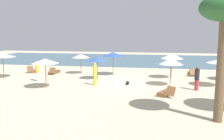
% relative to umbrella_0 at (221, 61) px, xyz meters
% --- Properties ---
extents(ground_plane, '(60.00, 60.00, 0.00)m').
position_rel_umbrella_0_xyz_m(ground_plane, '(-7.73, -0.10, -2.01)').
color(ground_plane, beige).
extents(ocean_water, '(48.00, 16.00, 0.06)m').
position_rel_umbrella_0_xyz_m(ocean_water, '(-7.73, 16.90, -1.98)').
color(ocean_water, '#476B7F').
rests_on(ocean_water, ground_plane).
extents(umbrella_0, '(2.13, 2.13, 2.19)m').
position_rel_umbrella_0_xyz_m(umbrella_0, '(0.00, 0.00, 0.00)').
color(umbrella_0, olive).
rests_on(umbrella_0, ground_plane).
extents(umbrella_1, '(1.99, 1.99, 2.27)m').
position_rel_umbrella_0_xyz_m(umbrella_1, '(-3.45, 2.91, 0.02)').
color(umbrella_1, brown).
rests_on(umbrella_1, ground_plane).
extents(umbrella_2, '(2.14, 2.14, 2.25)m').
position_rel_umbrella_0_xyz_m(umbrella_2, '(-8.95, 3.60, 0.05)').
color(umbrella_2, olive).
rests_on(umbrella_2, ground_plane).
extents(umbrella_3, '(1.77, 1.77, 1.99)m').
position_rel_umbrella_0_xyz_m(umbrella_3, '(-12.26, 3.80, -0.20)').
color(umbrella_3, brown).
rests_on(umbrella_3, ground_plane).
extents(umbrella_5, '(2.27, 2.27, 2.26)m').
position_rel_umbrella_0_xyz_m(umbrella_5, '(-18.51, 0.29, 0.09)').
color(umbrella_5, brown).
rests_on(umbrella_5, ground_plane).
extents(umbrella_6, '(1.84, 1.84, 2.20)m').
position_rel_umbrella_0_xyz_m(umbrella_6, '(-3.73, -0.31, -0.06)').
color(umbrella_6, brown).
rests_on(umbrella_6, ground_plane).
extents(umbrella_7, '(1.71, 1.71, 2.04)m').
position_rel_umbrella_0_xyz_m(umbrella_7, '(-9.98, 1.23, -0.16)').
color(umbrella_7, brown).
rests_on(umbrella_7, ground_plane).
extents(umbrella_8, '(2.00, 2.00, 2.25)m').
position_rel_umbrella_0_xyz_m(umbrella_8, '(-12.96, -2.85, 0.06)').
color(umbrella_8, brown).
rests_on(umbrella_8, ground_plane).
extents(lounger_0, '(1.24, 1.74, 0.73)m').
position_rel_umbrella_0_xyz_m(lounger_0, '(-4.18, -3.37, -1.84)').
color(lounger_0, brown).
rests_on(lounger_0, ground_plane).
extents(lounger_1, '(0.75, 1.73, 0.70)m').
position_rel_umbrella_0_xyz_m(lounger_1, '(-15.01, 3.47, -1.84)').
color(lounger_1, brown).
rests_on(lounger_1, ground_plane).
extents(lounger_3, '(1.20, 1.77, 0.71)m').
position_rel_umbrella_0_xyz_m(lounger_3, '(-17.33, 3.96, -1.84)').
color(lounger_3, brown).
rests_on(lounger_3, ground_plane).
extents(lounger_4, '(0.94, 1.75, 0.72)m').
position_rel_umbrella_0_xyz_m(lounger_4, '(-1.27, 4.77, -1.84)').
color(lounger_4, brown).
rests_on(lounger_4, ground_plane).
extents(person_0, '(0.39, 0.39, 1.75)m').
position_rel_umbrella_0_xyz_m(person_0, '(-14.85, -0.42, -1.11)').
color(person_0, white).
rests_on(person_0, ground_plane).
extents(person_1, '(0.47, 0.47, 1.75)m').
position_rel_umbrella_0_xyz_m(person_1, '(-1.93, -1.52, -1.13)').
color(person_1, '#BF3338').
rests_on(person_1, ground_plane).
extents(person_2, '(0.41, 0.41, 1.82)m').
position_rel_umbrella_0_xyz_m(person_2, '(-9.61, -1.17, -1.08)').
color(person_2, yellow).
rests_on(person_2, ground_plane).
extents(dog, '(0.32, 0.64, 0.30)m').
position_rel_umbrella_0_xyz_m(dog, '(-7.09, -0.45, -1.86)').
color(dog, black).
rests_on(dog, ground_plane).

